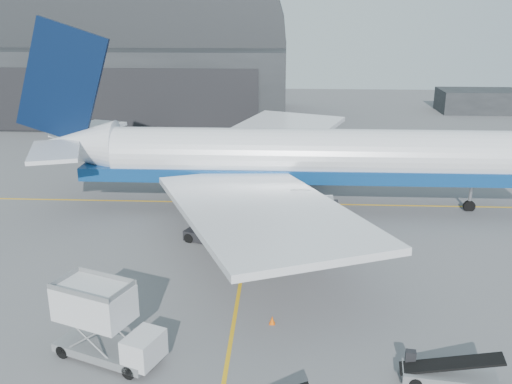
# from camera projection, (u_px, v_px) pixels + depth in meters

# --- Properties ---
(ground) EXTENTS (200.00, 200.00, 0.00)m
(ground) POSITION_uv_depth(u_px,v_px,m) (237.00, 304.00, 37.50)
(ground) COLOR #565659
(ground) RESTS_ON ground
(taxi_lines) EXTENTS (80.00, 42.12, 0.02)m
(taxi_lines) POSITION_uv_depth(u_px,v_px,m) (249.00, 231.00, 49.50)
(taxi_lines) COLOR gold
(taxi_lines) RESTS_ON ground
(hangar) EXTENTS (50.00, 28.30, 28.00)m
(hangar) POSITION_uv_depth(u_px,v_px,m) (139.00, 61.00, 97.14)
(hangar) COLOR black
(hangar) RESTS_ON ground
(distant_bldg_a) EXTENTS (14.00, 8.00, 4.00)m
(distant_bldg_a) POSITION_uv_depth(u_px,v_px,m) (477.00, 112.00, 103.90)
(distant_bldg_a) COLOR black
(distant_bldg_a) RESTS_ON ground
(airliner) EXTENTS (51.04, 49.49, 17.91)m
(airliner) POSITION_uv_depth(u_px,v_px,m) (287.00, 158.00, 53.63)
(airliner) COLOR white
(airliner) RESTS_ON ground
(catering_truck) EXTENTS (6.65, 4.44, 4.29)m
(catering_truck) POSITION_uv_depth(u_px,v_px,m) (104.00, 323.00, 31.16)
(catering_truck) COLOR gray
(catering_truck) RESTS_ON ground
(pushback_tug) EXTENTS (4.17, 3.31, 1.70)m
(pushback_tug) POSITION_uv_depth(u_px,v_px,m) (209.00, 234.00, 47.20)
(pushback_tug) COLOR black
(pushback_tug) RESTS_ON ground
(belt_loader_b) EXTENTS (5.18, 2.33, 1.94)m
(belt_loader_b) POSITION_uv_depth(u_px,v_px,m) (448.00, 374.00, 29.44)
(belt_loader_b) COLOR gray
(belt_loader_b) RESTS_ON ground
(traffic_cone) EXTENTS (0.36, 0.36, 0.52)m
(traffic_cone) POSITION_uv_depth(u_px,v_px,m) (272.00, 320.00, 35.10)
(traffic_cone) COLOR #EF5907
(traffic_cone) RESTS_ON ground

